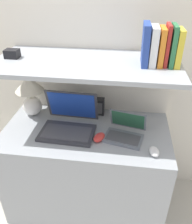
{
  "coord_description": "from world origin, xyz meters",
  "views": [
    {
      "loc": [
        0.26,
        -1.04,
        1.74
      ],
      "look_at": [
        0.07,
        0.31,
        0.91
      ],
      "focal_mm": 38.0,
      "sensor_mm": 36.0,
      "label": 1
    }
  ],
  "objects_px": {
    "second_mouse": "(154,152)",
    "book_blue": "(146,44)",
    "laptop_large": "(69,123)",
    "laptop_small": "(125,132)",
    "router_box": "(97,106)",
    "table_lamp": "(30,92)",
    "book_green": "(172,46)",
    "book_red": "(167,45)",
    "computer_mouse": "(99,137)",
    "book_white": "(153,46)",
    "book_yellow": "(178,48)",
    "shelf_gadget": "(12,54)",
    "book_orange": "(161,47)"
  },
  "relations": [
    {
      "from": "laptop_small",
      "to": "book_orange",
      "type": "xyz_separation_m",
      "value": [
        0.17,
        0.11,
        0.56
      ]
    },
    {
      "from": "table_lamp",
      "to": "second_mouse",
      "type": "distance_m",
      "value": 0.99
    },
    {
      "from": "table_lamp",
      "to": "laptop_large",
      "type": "relative_size",
      "value": 0.83
    },
    {
      "from": "laptop_large",
      "to": "laptop_small",
      "type": "bearing_deg",
      "value": -4.29
    },
    {
      "from": "table_lamp",
      "to": "second_mouse",
      "type": "height_order",
      "value": "table_lamp"
    },
    {
      "from": "book_green",
      "to": "book_white",
      "type": "height_order",
      "value": "book_green"
    },
    {
      "from": "computer_mouse",
      "to": "shelf_gadget",
      "type": "xyz_separation_m",
      "value": [
        -0.6,
        0.16,
        0.5
      ]
    },
    {
      "from": "table_lamp",
      "to": "book_blue",
      "type": "relative_size",
      "value": 1.34
    },
    {
      "from": "book_yellow",
      "to": "router_box",
      "type": "bearing_deg",
      "value": 161.32
    },
    {
      "from": "book_blue",
      "to": "shelf_gadget",
      "type": "height_order",
      "value": "book_blue"
    },
    {
      "from": "book_green",
      "to": "router_box",
      "type": "bearing_deg",
      "value": 160.07
    },
    {
      "from": "laptop_large",
      "to": "book_green",
      "type": "xyz_separation_m",
      "value": [
        0.63,
        0.08,
        0.55
      ]
    },
    {
      "from": "book_white",
      "to": "computer_mouse",
      "type": "bearing_deg",
      "value": -151.24
    },
    {
      "from": "laptop_small",
      "to": "router_box",
      "type": "relative_size",
      "value": 2.22
    },
    {
      "from": "book_yellow",
      "to": "book_blue",
      "type": "height_order",
      "value": "book_blue"
    },
    {
      "from": "computer_mouse",
      "to": "book_yellow",
      "type": "height_order",
      "value": "book_yellow"
    },
    {
      "from": "book_orange",
      "to": "shelf_gadget",
      "type": "relative_size",
      "value": 2.5
    },
    {
      "from": "table_lamp",
      "to": "shelf_gadget",
      "type": "distance_m",
      "value": 0.34
    },
    {
      "from": "book_red",
      "to": "shelf_gadget",
      "type": "bearing_deg",
      "value": 180.0
    },
    {
      "from": "table_lamp",
      "to": "book_orange",
      "type": "xyz_separation_m",
      "value": [
        0.9,
        -0.09,
        0.41
      ]
    },
    {
      "from": "book_red",
      "to": "computer_mouse",
      "type": "bearing_deg",
      "value": -156.36
    },
    {
      "from": "second_mouse",
      "to": "table_lamp",
      "type": "bearing_deg",
      "value": 158.97
    },
    {
      "from": "laptop_small",
      "to": "book_orange",
      "type": "relative_size",
      "value": 1.33
    },
    {
      "from": "book_yellow",
      "to": "book_red",
      "type": "height_order",
      "value": "book_red"
    },
    {
      "from": "table_lamp",
      "to": "router_box",
      "type": "bearing_deg",
      "value": 9.11
    },
    {
      "from": "book_red",
      "to": "book_white",
      "type": "relative_size",
      "value": 1.06
    },
    {
      "from": "table_lamp",
      "to": "book_white",
      "type": "xyz_separation_m",
      "value": [
        0.85,
        -0.09,
        0.41
      ]
    },
    {
      "from": "book_yellow",
      "to": "computer_mouse",
      "type": "bearing_deg",
      "value": -159.62
    },
    {
      "from": "book_green",
      "to": "book_white",
      "type": "bearing_deg",
      "value": 180.0
    },
    {
      "from": "laptop_small",
      "to": "second_mouse",
      "type": "relative_size",
      "value": 2.86
    },
    {
      "from": "second_mouse",
      "to": "book_blue",
      "type": "xyz_separation_m",
      "value": [
        -0.11,
        0.26,
        0.59
      ]
    },
    {
      "from": "shelf_gadget",
      "to": "laptop_large",
      "type": "bearing_deg",
      "value": -11.61
    },
    {
      "from": "laptop_large",
      "to": "computer_mouse",
      "type": "bearing_deg",
      "value": -21.01
    },
    {
      "from": "book_red",
      "to": "book_yellow",
      "type": "bearing_deg",
      "value": 0.0
    },
    {
      "from": "computer_mouse",
      "to": "book_red",
      "type": "height_order",
      "value": "book_red"
    },
    {
      "from": "router_box",
      "to": "laptop_large",
      "type": "bearing_deg",
      "value": -123.96
    },
    {
      "from": "second_mouse",
      "to": "book_white",
      "type": "bearing_deg",
      "value": 102.85
    },
    {
      "from": "book_white",
      "to": "book_yellow",
      "type": "bearing_deg",
      "value": 0.0
    },
    {
      "from": "second_mouse",
      "to": "book_green",
      "type": "bearing_deg",
      "value": 79.42
    },
    {
      "from": "second_mouse",
      "to": "book_green",
      "type": "distance_m",
      "value": 0.64
    },
    {
      "from": "book_white",
      "to": "book_green",
      "type": "bearing_deg",
      "value": 0.0
    },
    {
      "from": "second_mouse",
      "to": "router_box",
      "type": "bearing_deg",
      "value": 134.24
    },
    {
      "from": "computer_mouse",
      "to": "book_yellow",
      "type": "distance_m",
      "value": 0.74
    },
    {
      "from": "table_lamp",
      "to": "book_white",
      "type": "height_order",
      "value": "book_white"
    },
    {
      "from": "book_blue",
      "to": "laptop_large",
      "type": "bearing_deg",
      "value": -171.0
    },
    {
      "from": "laptop_large",
      "to": "second_mouse",
      "type": "height_order",
      "value": "laptop_large"
    },
    {
      "from": "computer_mouse",
      "to": "second_mouse",
      "type": "bearing_deg",
      "value": -15.29
    },
    {
      "from": "laptop_small",
      "to": "book_orange",
      "type": "bearing_deg",
      "value": 31.3
    },
    {
      "from": "laptop_small",
      "to": "table_lamp",
      "type": "bearing_deg",
      "value": 164.88
    },
    {
      "from": "laptop_small",
      "to": "book_orange",
      "type": "distance_m",
      "value": 0.6
    }
  ]
}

